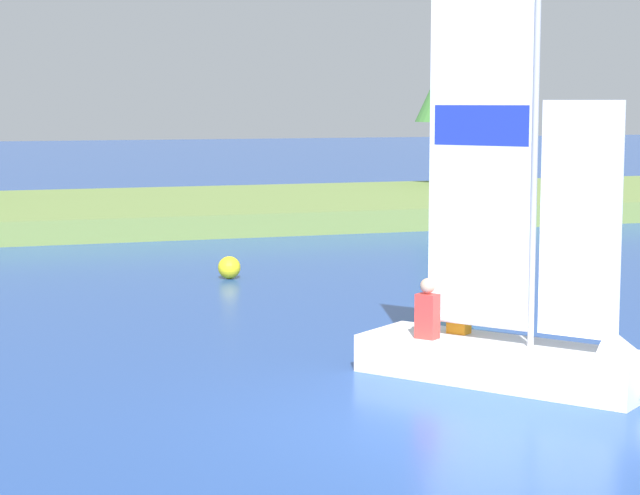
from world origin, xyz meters
TOP-DOWN VIEW (x-y plane):
  - ground_plane at (0.00, 0.00)m, footprint 200.00×200.00m
  - shore_bank at (0.00, 24.24)m, footprint 80.00×10.76m
  - shoreline_tree_midright at (13.19, 27.59)m, footprint 3.45×3.45m
  - sailboat at (1.98, 1.69)m, footprint 3.50×4.14m
  - channel_buoy at (0.50, 11.96)m, footprint 0.46×0.46m

SIDE VIEW (x-z plane):
  - ground_plane at x=0.00m, z-range 0.00..0.00m
  - channel_buoy at x=0.50m, z-range 0.00..0.46m
  - shore_bank at x=0.00m, z-range 0.00..0.63m
  - sailboat at x=1.98m, z-range -2.44..3.39m
  - shoreline_tree_midright at x=13.19m, z-range 1.74..7.75m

